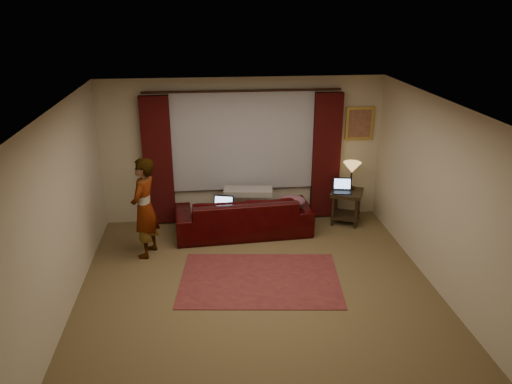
# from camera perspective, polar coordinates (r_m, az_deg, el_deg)

# --- Properties ---
(floor) EXTENTS (5.00, 5.00, 0.01)m
(floor) POSITION_cam_1_polar(r_m,az_deg,el_deg) (7.20, 0.21, -10.98)
(floor) COLOR brown
(floor) RESTS_ON ground
(ceiling) EXTENTS (5.00, 5.00, 0.02)m
(ceiling) POSITION_cam_1_polar(r_m,az_deg,el_deg) (6.22, 0.25, 9.81)
(ceiling) COLOR silver
(ceiling) RESTS_ON ground
(wall_back) EXTENTS (5.00, 0.02, 2.60)m
(wall_back) POSITION_cam_1_polar(r_m,az_deg,el_deg) (8.95, -1.51, 4.76)
(wall_back) COLOR #BCB296
(wall_back) RESTS_ON ground
(wall_front) EXTENTS (5.00, 0.02, 2.60)m
(wall_front) POSITION_cam_1_polar(r_m,az_deg,el_deg) (4.41, 3.86, -13.76)
(wall_front) COLOR #BCB296
(wall_front) RESTS_ON ground
(wall_left) EXTENTS (0.02, 5.00, 2.60)m
(wall_left) POSITION_cam_1_polar(r_m,az_deg,el_deg) (6.81, -21.18, -2.09)
(wall_left) COLOR #BCB296
(wall_left) RESTS_ON ground
(wall_right) EXTENTS (0.02, 5.00, 2.60)m
(wall_right) POSITION_cam_1_polar(r_m,az_deg,el_deg) (7.29, 20.17, -0.47)
(wall_right) COLOR #BCB296
(wall_right) RESTS_ON ground
(sheer_curtain) EXTENTS (2.50, 0.05, 1.80)m
(sheer_curtain) POSITION_cam_1_polar(r_m,az_deg,el_deg) (8.84, -1.50, 5.89)
(sheer_curtain) COLOR #9A9AA2
(sheer_curtain) RESTS_ON wall_back
(drape_left) EXTENTS (0.50, 0.14, 2.30)m
(drape_left) POSITION_cam_1_polar(r_m,az_deg,el_deg) (8.89, -11.15, 3.44)
(drape_left) COLOR #350908
(drape_left) RESTS_ON floor
(drape_right) EXTENTS (0.50, 0.14, 2.30)m
(drape_right) POSITION_cam_1_polar(r_m,az_deg,el_deg) (9.11, 8.02, 4.07)
(drape_right) COLOR #350908
(drape_right) RESTS_ON floor
(curtain_rod) EXTENTS (0.04, 0.04, 3.40)m
(curtain_rod) POSITION_cam_1_polar(r_m,az_deg,el_deg) (8.60, -1.52, 11.47)
(curtain_rod) COLOR black
(curtain_rod) RESTS_ON wall_back
(picture_frame) EXTENTS (0.50, 0.04, 0.60)m
(picture_frame) POSITION_cam_1_polar(r_m,az_deg,el_deg) (9.20, 11.74, 7.68)
(picture_frame) COLOR gold
(picture_frame) RESTS_ON wall_back
(sofa) EXTENTS (2.39, 1.16, 0.94)m
(sofa) POSITION_cam_1_polar(r_m,az_deg,el_deg) (8.60, -1.47, -1.81)
(sofa) COLOR black
(sofa) RESTS_ON floor
(throw_blanket) EXTENTS (0.88, 0.45, 0.10)m
(throw_blanket) POSITION_cam_1_polar(r_m,az_deg,el_deg) (8.62, -0.91, 1.63)
(throw_blanket) COLOR gray
(throw_blanket) RESTS_ON sofa
(clothing_pile) EXTENTS (0.49, 0.39, 0.20)m
(clothing_pile) POSITION_cam_1_polar(r_m,az_deg,el_deg) (8.61, 4.10, -1.12)
(clothing_pile) COLOR brown
(clothing_pile) RESTS_ON sofa
(laptop_sofa) EXTENTS (0.43, 0.45, 0.25)m
(laptop_sofa) POSITION_cam_1_polar(r_m,az_deg,el_deg) (8.39, -3.91, -1.56)
(laptop_sofa) COLOR black
(laptop_sofa) RESTS_ON sofa
(area_rug) EXTENTS (2.46, 1.78, 0.01)m
(area_rug) POSITION_cam_1_polar(r_m,az_deg,el_deg) (7.39, 0.45, -9.96)
(area_rug) COLOR maroon
(area_rug) RESTS_ON floor
(end_table) EXTENTS (0.70, 0.70, 0.62)m
(end_table) POSITION_cam_1_polar(r_m,az_deg,el_deg) (9.20, 10.24, -1.68)
(end_table) COLOR black
(end_table) RESTS_ON floor
(tiffany_lamp) EXTENTS (0.45, 0.45, 0.50)m
(tiffany_lamp) POSITION_cam_1_polar(r_m,az_deg,el_deg) (9.11, 10.85, 1.83)
(tiffany_lamp) COLOR #A18E3D
(tiffany_lamp) RESTS_ON end_table
(laptop_table) EXTENTS (0.38, 0.41, 0.24)m
(laptop_table) POSITION_cam_1_polar(r_m,az_deg,el_deg) (8.95, 9.88, 0.65)
(laptop_table) COLOR black
(laptop_table) RESTS_ON end_table
(person) EXTENTS (0.59, 0.59, 1.61)m
(person) POSITION_cam_1_polar(r_m,az_deg,el_deg) (7.92, -12.63, -1.79)
(person) COLOR gray
(person) RESTS_ON floor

